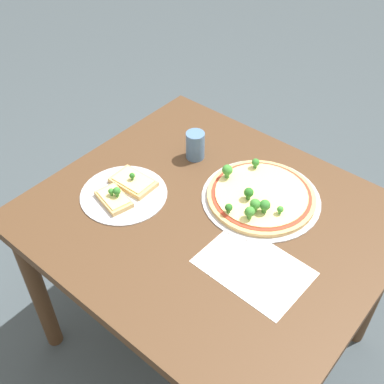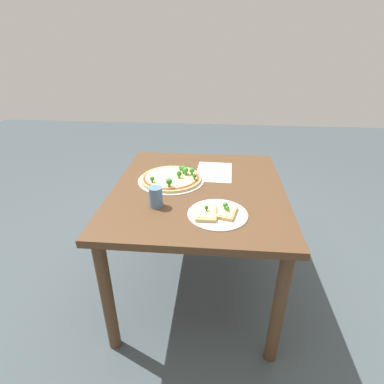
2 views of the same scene
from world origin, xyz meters
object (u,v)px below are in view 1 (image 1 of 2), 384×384
dining_table (209,236)px  drinking_cup (195,145)px  pizza_tray_whole (260,196)px  pizza_tray_slice (125,191)px

dining_table → drinking_cup: drinking_cup is taller
pizza_tray_whole → pizza_tray_slice: (-0.34, -0.25, -0.00)m
pizza_tray_whole → pizza_tray_slice: 0.43m
dining_table → drinking_cup: bearing=139.1°
dining_table → pizza_tray_whole: size_ratio=2.77×
pizza_tray_slice → drinking_cup: drinking_cup is taller
dining_table → pizza_tray_slice: 0.31m
pizza_tray_whole → drinking_cup: size_ratio=3.77×
pizza_tray_slice → pizza_tray_whole: bearing=36.4°
pizza_tray_whole → dining_table: bearing=-115.8°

